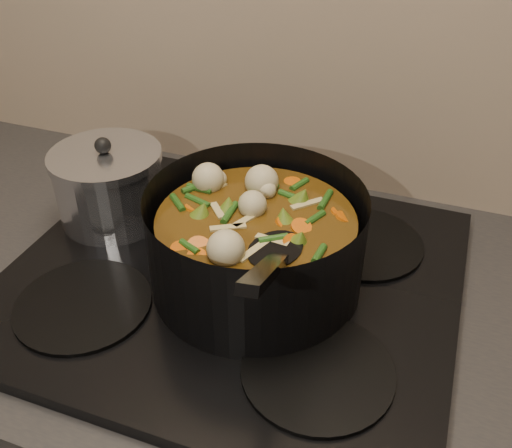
% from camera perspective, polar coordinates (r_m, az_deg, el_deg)
% --- Properties ---
extents(stovetop, '(0.62, 0.54, 0.03)m').
position_cam_1_polar(stovetop, '(0.82, -2.36, -5.38)').
color(stovetop, black).
rests_on(stovetop, counter).
extents(stockpot, '(0.30, 0.39, 0.21)m').
position_cam_1_polar(stockpot, '(0.75, 0.01, -2.05)').
color(stockpot, black).
rests_on(stockpot, stovetop).
extents(saucepan, '(0.17, 0.17, 0.14)m').
position_cam_1_polar(saucepan, '(0.92, -14.42, 3.77)').
color(saucepan, silver).
rests_on(saucepan, stovetop).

